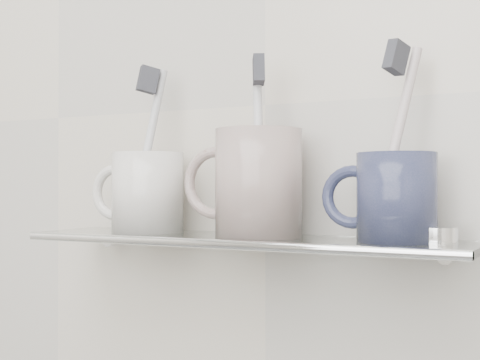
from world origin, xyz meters
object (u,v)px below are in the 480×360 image
Objects in this scene: shelf_glass at (241,240)px; mug_center at (259,183)px; mug_right at (397,197)px; mug_left at (148,193)px.

shelf_glass is 0.07m from mug_center.
mug_center is at bearing -173.04° from mug_right.
mug_center is at bearing 4.52° from mug_left.
mug_left is (-0.13, 0.00, 0.05)m from shelf_glass.
mug_left is 0.81× the size of mug_center.
shelf_glass is at bearing -172.76° from mug_center.
mug_right is at bearing 1.69° from shelf_glass.
mug_left is 0.30m from mug_right.
shelf_glass is at bearing -171.35° from mug_right.
mug_left reaches higher than mug_right.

